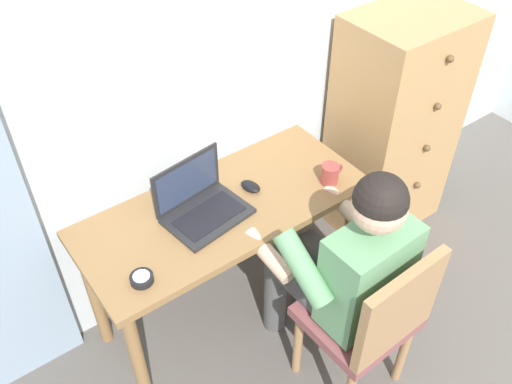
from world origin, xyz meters
name	(u,v)px	position (x,y,z in m)	size (l,w,h in m)	color
wall_back	(263,37)	(0.00, 2.20, 1.25)	(4.80, 0.05, 2.50)	silver
desk	(225,225)	(-0.47, 1.85, 0.63)	(1.28, 0.56, 0.75)	olive
dresser	(393,127)	(0.68, 1.92, 0.64)	(0.61, 0.47, 1.28)	tan
chair	(371,319)	(-0.23, 1.16, 0.51)	(0.43, 0.41, 0.89)	brown
person_seated	(343,263)	(-0.23, 1.35, 0.69)	(0.54, 0.59, 1.21)	#4C4C4C
laptop	(201,204)	(-0.57, 1.87, 0.80)	(0.37, 0.29, 0.24)	#232326
computer_mouse	(251,186)	(-0.31, 1.87, 0.76)	(0.06, 0.10, 0.03)	black
desk_clock	(142,279)	(-0.94, 1.69, 0.76)	(0.09, 0.09, 0.03)	black
coffee_mug	(330,174)	(0.00, 1.70, 0.79)	(0.12, 0.08, 0.09)	#9E3D38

